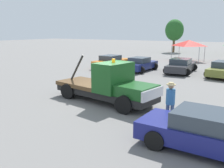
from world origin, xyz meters
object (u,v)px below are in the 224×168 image
tree_right (174,30)px  tow_truck (109,86)px  parked_car_charcoal (181,66)px  parked_car_orange (111,62)px  foreground_car (213,133)px  person_near_truck (170,99)px  canopy_tent_red (189,43)px  parked_car_navy (140,64)px

tree_right → tow_truck: bearing=-78.3°
tow_truck → parked_car_charcoal: 11.94m
tow_truck → parked_car_orange: bearing=130.5°
foreground_car → person_near_truck: 2.77m
foreground_car → person_near_truck: bearing=139.7°
parked_car_orange → canopy_tent_red: 11.69m
canopy_tent_red → tree_right: size_ratio=0.59×
tow_truck → foreground_car: bearing=-18.4°
foreground_car → canopy_tent_red: bearing=108.2°
parked_car_navy → parked_car_charcoal: same height
parked_car_navy → canopy_tent_red: 10.87m
parked_car_navy → tow_truck: bearing=-160.8°
tow_truck → parked_car_charcoal: tow_truck is taller
canopy_tent_red → tree_right: (-5.74, 12.22, 1.61)m
person_near_truck → parked_car_orange: bearing=45.9°
parked_car_charcoal → canopy_tent_red: 9.83m
foreground_car → parked_car_charcoal: same height
tree_right → canopy_tent_red: bearing=-64.8°
tow_truck → foreground_car: tow_truck is taller
parked_car_navy → tree_right: (-3.80, 22.78, 3.26)m
person_near_truck → canopy_tent_red: bearing=18.4°
tow_truck → person_near_truck: size_ratio=3.63×
foreground_car → tree_right: tree_right is taller
person_near_truck → parked_car_charcoal: size_ratio=0.36×
parked_car_orange → tow_truck: bearing=-145.2°
parked_car_charcoal → tree_right: (-7.49, 21.75, 3.26)m
parked_car_orange → parked_car_navy: same height
parked_car_orange → parked_car_charcoal: (7.17, 0.70, 0.00)m
canopy_tent_red → person_near_truck: bearing=-77.6°
parked_car_charcoal → tow_truck: bearing=174.5°
tow_truck → tree_right: size_ratio=1.11×
parked_car_navy → canopy_tent_red: canopy_tent_red is taller
parked_car_orange → parked_car_navy: 3.50m
tow_truck → parked_car_charcoal: size_ratio=1.30×
parked_car_charcoal → canopy_tent_red: (-1.75, 9.53, 1.65)m
parked_car_charcoal → parked_car_navy: bearing=102.7°
person_near_truck → parked_car_orange: person_near_truck is taller
tow_truck → canopy_tent_red: (-1.22, 21.46, 1.35)m
parked_car_orange → parked_car_charcoal: bearing=-80.3°
parked_car_charcoal → tree_right: 23.23m
person_near_truck → parked_car_orange: size_ratio=0.37×
parked_car_orange → parked_car_navy: bearing=-91.4°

